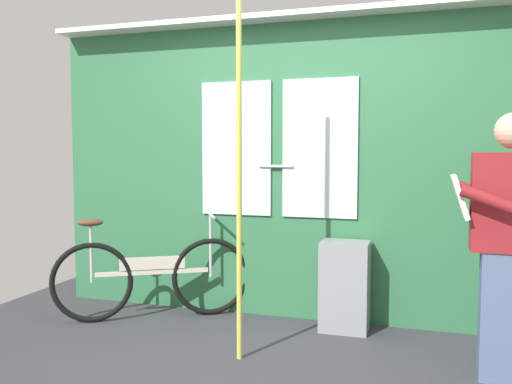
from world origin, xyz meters
name	(u,v)px	position (x,y,z in m)	size (l,w,h in m)	color
ground_plane	(262,373)	(0.00, 0.00, -0.02)	(5.31, 3.86, 0.04)	#38383D
train_door_wall	(301,163)	(-0.01, 1.12, 1.27)	(4.31, 0.28, 2.43)	#2D6B42
bicycle_near_door	(151,276)	(-1.16, 0.72, 0.35)	(1.41, 0.85, 0.86)	black
passenger_reading_newspaper	(508,241)	(1.42, 0.28, 0.84)	(0.56, 0.47, 1.59)	slate
trash_bin_by_wall	(345,286)	(0.38, 0.91, 0.34)	(0.36, 0.28, 0.68)	gray
handrail_pole	(239,177)	(-0.19, 0.13, 1.20)	(0.04, 0.04, 2.39)	#C6C14C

